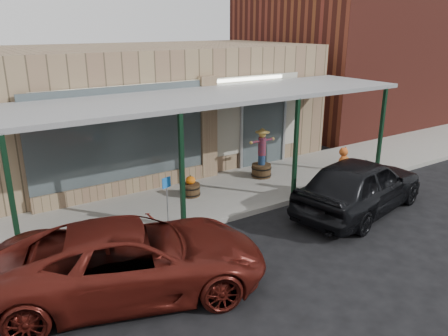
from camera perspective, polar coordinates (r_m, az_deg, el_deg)
ground at (r=10.40m, az=9.48°, el=-10.23°), size 120.00×120.00×0.00m
sidewalk at (r=12.96m, az=-1.28°, el=-3.68°), size 40.00×3.20×0.15m
storefront at (r=16.32m, az=-9.95°, el=8.04°), size 12.00×6.25×4.20m
awning at (r=12.13m, az=-1.28°, el=9.23°), size 12.00×3.00×3.04m
block_buildings_near at (r=17.91m, az=-5.57°, el=14.51°), size 61.00×8.00×8.00m
barrel_scarecrow at (r=14.23m, az=4.94°, el=0.98°), size 0.95×0.83×1.64m
barrel_pumpkin at (r=12.74m, az=-4.37°, el=-2.66°), size 0.62×0.62×0.64m
handicap_sign at (r=10.71m, az=-7.46°, el=-3.52°), size 0.26×0.09×1.27m
parked_sedan at (r=12.38m, az=17.35°, el=-2.11°), size 4.85×2.73×1.59m
car_maroon at (r=8.60m, az=-11.76°, el=-11.51°), size 5.54×3.80×1.41m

